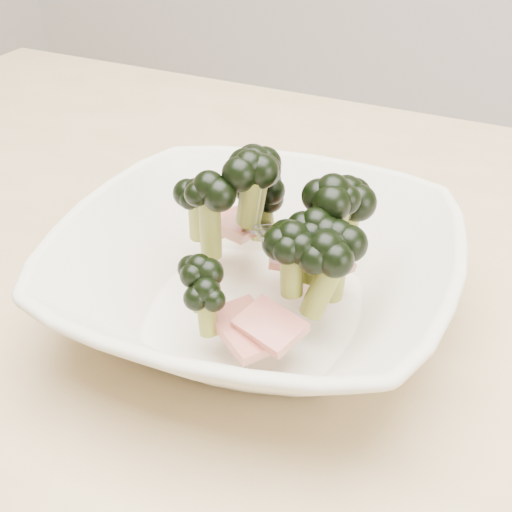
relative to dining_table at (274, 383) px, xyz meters
The scene contains 2 objects.
dining_table is the anchor object (origin of this frame).
broccoli_dish 0.14m from the dining_table, 85.59° to the right, with size 0.31×0.31×0.13m.
Camera 1 is at (0.18, -0.41, 1.06)m, focal length 50.00 mm.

